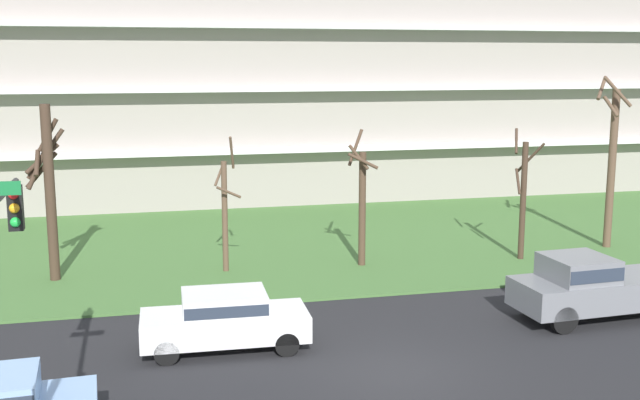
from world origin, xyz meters
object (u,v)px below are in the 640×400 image
Objects in this scene: tree_far_left at (48,186)px; tree_right at (523,196)px; tree_left at (225,211)px; pickup_gray_near_left at (596,285)px; tree_center at (362,202)px; tree_far_right at (611,162)px; sedan_white_center_right at (225,318)px.

tree_far_left is 1.21× the size of tree_right.
tree_right reaches higher than tree_left.
pickup_gray_near_left is (-1.10, -6.75, -1.50)m from tree_right.
tree_far_right reaches higher than tree_center.
pickup_gray_near_left is 11.04m from sedan_white_center_right.
tree_left is at bearing 175.82° from tree_right.
pickup_gray_near_left is (16.12, -7.90, -2.35)m from tree_far_left.
tree_center is 0.73× the size of tree_far_right.
tree_far_left reaches higher than tree_center.
tree_far_left is 1.38× the size of sedan_white_center_right.
tree_far_left is at bearing 176.52° from tree_center.
tree_left is (5.99, -0.33, -1.10)m from tree_far_left.
tree_far_left is 17.28m from tree_right.
tree_far_left is 1.12× the size of pickup_gray_near_left.
tree_far_left is 21.55m from tree_far_right.
tree_left is 0.98× the size of tree_right.
tree_left is at bearing -179.60° from tree_far_right.
tree_center is (4.99, -0.34, 0.19)m from tree_left.
tree_center is 9.45m from sedan_white_center_right.
tree_far_left reaches higher than tree_left.
tree_far_right reaches higher than sedan_white_center_right.
tree_far_left is 6.10m from tree_left.
sedan_white_center_right is (-5.89, -7.22, -1.60)m from tree_center.
pickup_gray_near_left is 1.24× the size of sedan_white_center_right.
tree_far_left is 11.03m from tree_center.
tree_far_right is at bearing 0.40° from tree_left.
tree_far_left reaches higher than pickup_gray_near_left.
tree_far_right is 9.74m from pickup_gray_near_left.
tree_far_left is 1.21× the size of tree_center.
tree_far_left is 1.23× the size of tree_left.
tree_far_left reaches higher than sedan_white_center_right.
tree_center is at bearing -3.89° from tree_left.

